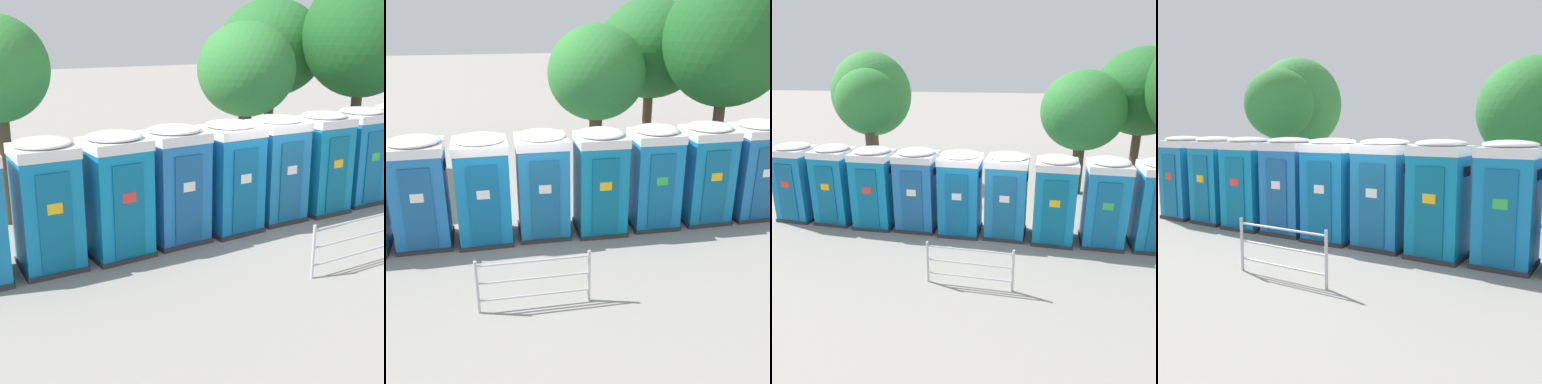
{
  "view_description": "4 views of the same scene",
  "coord_description": "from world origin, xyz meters",
  "views": [
    {
      "loc": [
        -7.75,
        -9.49,
        4.34
      ],
      "look_at": [
        -1.67,
        -0.09,
        1.04
      ],
      "focal_mm": 50.0,
      "sensor_mm": 36.0,
      "label": 1
    },
    {
      "loc": [
        -0.83,
        -10.02,
        4.91
      ],
      "look_at": [
        1.54,
        -0.21,
        1.0
      ],
      "focal_mm": 42.0,
      "sensor_mm": 36.0,
      "label": 2
    },
    {
      "loc": [
        1.15,
        -10.65,
        4.93
      ],
      "look_at": [
        -0.6,
        -0.13,
        1.29
      ],
      "focal_mm": 35.0,
      "sensor_mm": 36.0,
      "label": 3
    },
    {
      "loc": [
        5.04,
        -9.47,
        2.75
      ],
      "look_at": [
        -0.22,
        -0.15,
        1.24
      ],
      "focal_mm": 42.0,
      "sensor_mm": 36.0,
      "label": 4
    }
  ],
  "objects": [
    {
      "name": "portapotty_6",
      "position": [
        2.06,
        -0.3,
        1.28
      ],
      "size": [
        1.24,
        1.26,
        2.54
      ],
      "color": "#2D2D33",
      "rests_on": "ground"
    },
    {
      "name": "street_tree_2",
      "position": [
        -5.48,
        5.06,
        3.7
      ],
      "size": [
        3.37,
        3.37,
        5.48
      ],
      "color": "brown",
      "rests_on": "ground"
    },
    {
      "name": "portapotty_7",
      "position": [
        3.45,
        -0.28,
        1.28
      ],
      "size": [
        1.22,
        1.26,
        2.54
      ],
      "color": "#2D2D33",
      "rests_on": "ground"
    },
    {
      "name": "street_tree_3",
      "position": [
        3.23,
        4.27,
        3.24
      ],
      "size": [
        3.16,
        3.16,
        4.77
      ],
      "color": "#4C3826",
      "rests_on": "ground"
    },
    {
      "name": "ground_plane",
      "position": [
        0.0,
        0.0,
        0.0
      ],
      "size": [
        120.0,
        120.0,
        0.0
      ],
      "primitive_type": "plane",
      "color": "gray"
    },
    {
      "name": "street_tree_1",
      "position": [
        -4.83,
        3.06,
        3.54
      ],
      "size": [
        2.41,
        2.41,
        4.81
      ],
      "color": "brown",
      "rests_on": "ground"
    },
    {
      "name": "event_barrier",
      "position": [
        0.03,
        -3.15,
        0.57
      ],
      "size": [
        2.06,
        0.15,
        1.05
      ],
      "color": "#B7B7BC",
      "rests_on": "ground"
    },
    {
      "name": "portapotty_0",
      "position": [
        -6.22,
        0.09,
        1.28
      ],
      "size": [
        1.24,
        1.27,
        2.54
      ],
      "color": "#2D2D33",
      "rests_on": "ground"
    },
    {
      "name": "street_tree_4",
      "position": [
        5.78,
        6.03,
        3.85
      ],
      "size": [
        3.93,
        3.93,
        5.63
      ],
      "color": "brown",
      "rests_on": "ground"
    },
    {
      "name": "portapotty_1",
      "position": [
        -4.84,
        0.04,
        1.28
      ],
      "size": [
        1.24,
        1.27,
        2.54
      ],
      "color": "#2D2D33",
      "rests_on": "ground"
    },
    {
      "name": "portapotty_4",
      "position": [
        -0.7,
        -0.18,
        1.28
      ],
      "size": [
        1.25,
        1.22,
        2.54
      ],
      "color": "#2D2D33",
      "rests_on": "ground"
    },
    {
      "name": "portapotty_5",
      "position": [
        0.69,
        -0.16,
        1.28
      ],
      "size": [
        1.27,
        1.26,
        2.54
      ],
      "color": "#2D2D33",
      "rests_on": "ground"
    },
    {
      "name": "portapotty_3",
      "position": [
        -2.08,
        -0.05,
        1.28
      ],
      "size": [
        1.25,
        1.22,
        2.54
      ],
      "color": "#2D2D33",
      "rests_on": "ground"
    },
    {
      "name": "portapotty_2",
      "position": [
        -3.46,
        -0.08,
        1.28
      ],
      "size": [
        1.22,
        1.21,
        2.54
      ],
      "color": "#2D2D33",
      "rests_on": "ground"
    }
  ]
}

